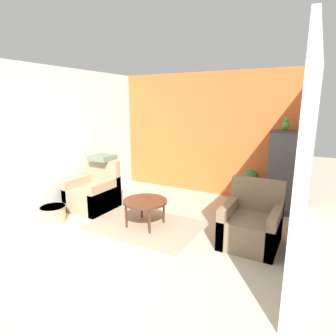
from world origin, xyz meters
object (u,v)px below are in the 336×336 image
at_px(birdcage, 282,172).
at_px(potted_plant, 250,183).
at_px(armchair_right, 251,225).
at_px(coffee_table, 145,202).
at_px(armchair_left, 94,194).
at_px(parrot, 286,124).
at_px(wicker_basket, 53,213).

relative_size(birdcage, potted_plant, 2.12).
bearing_deg(birdcage, armchair_right, -96.45).
height_order(coffee_table, birdcage, birdcage).
relative_size(armchair_right, potted_plant, 1.26).
height_order(coffee_table, potted_plant, potted_plant).
xyz_separation_m(armchair_left, armchair_right, (3.09, 0.01, 0.00)).
relative_size(armchair_left, potted_plant, 1.26).
xyz_separation_m(birdcage, parrot, (-0.00, 0.00, 0.91)).
relative_size(armchair_right, birdcage, 0.59).
height_order(coffee_table, armchair_right, armchair_right).
bearing_deg(parrot, birdcage, -90.00).
bearing_deg(potted_plant, parrot, -11.14).
relative_size(birdcage, parrot, 6.22).
xyz_separation_m(armchair_left, birdcage, (3.27, 1.60, 0.49)).
xyz_separation_m(coffee_table, potted_plant, (1.31, 1.94, 0.02)).
height_order(armchair_left, potted_plant, armchair_left).
xyz_separation_m(parrot, potted_plant, (-0.60, 0.12, -1.24)).
height_order(armchair_right, birdcage, birdcage).
height_order(parrot, potted_plant, parrot).
relative_size(parrot, potted_plant, 0.34).
bearing_deg(armchair_left, birdcage, 26.11).
relative_size(coffee_table, parrot, 2.95).
relative_size(armchair_right, wicker_basket, 2.05).
bearing_deg(armchair_right, parrot, 83.56).
bearing_deg(armchair_left, armchair_right, 0.26).
bearing_deg(wicker_basket, armchair_right, 14.40).
bearing_deg(birdcage, coffee_table, -136.27).
bearing_deg(coffee_table, armchair_left, 170.99).
xyz_separation_m(armchair_left, potted_plant, (2.68, 1.72, 0.15)).
bearing_deg(potted_plant, wicker_basket, -138.32).
xyz_separation_m(coffee_table, parrot, (1.90, 1.82, 1.26)).
distance_m(armchair_right, potted_plant, 1.77).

